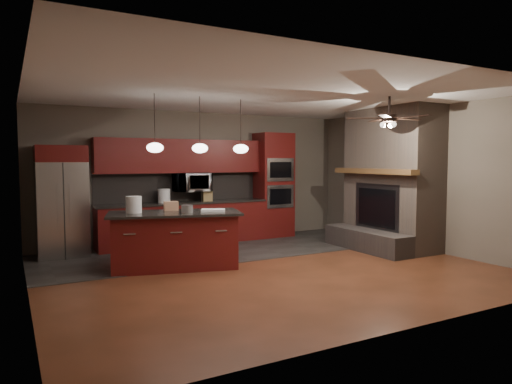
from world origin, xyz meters
TOP-DOWN VIEW (x-y plane):
  - ground at (0.00, 0.00)m, footprint 7.00×7.00m
  - ceiling at (0.00, 0.00)m, footprint 7.00×6.00m
  - back_wall at (0.00, 3.00)m, footprint 7.00×0.02m
  - right_wall at (3.50, 0.00)m, footprint 0.02×6.00m
  - left_wall at (-3.50, 0.00)m, footprint 0.02×6.00m
  - slate_tile_patch at (0.00, 1.80)m, footprint 7.00×2.40m
  - fireplace_column at (3.04, 0.40)m, footprint 1.30×2.10m
  - back_cabinetry at (-0.48, 2.74)m, footprint 3.59×0.64m
  - oven_tower at (1.70, 2.69)m, footprint 0.80×0.63m
  - microwave at (-0.27, 2.75)m, footprint 0.73×0.41m
  - refrigerator at (-2.83, 2.62)m, footprint 0.86×0.75m
  - kitchen_island at (-1.31, 0.80)m, footprint 2.29×1.47m
  - white_bucket at (-1.92, 1.00)m, footprint 0.34×0.34m
  - paint_can at (-1.16, 0.61)m, footprint 0.19×0.19m
  - paint_tray at (-0.73, 0.57)m, footprint 0.47×0.41m
  - cardboard_box at (-1.28, 1.09)m, footprint 0.26×0.21m
  - counter_bucket at (-0.90, 2.70)m, footprint 0.27×0.27m
  - counter_box at (0.03, 2.65)m, footprint 0.21×0.17m
  - pendant_left at (-1.65, 0.70)m, footprint 0.26×0.26m
  - pendant_center at (-0.90, 0.70)m, footprint 0.26×0.26m
  - pendant_right at (-0.15, 0.70)m, footprint 0.26×0.26m
  - ceiling_fan at (1.80, -0.80)m, footprint 1.27×1.33m

SIDE VIEW (x-z plane):
  - ground at x=0.00m, z-range 0.00..0.00m
  - slate_tile_patch at x=0.00m, z-range 0.00..0.01m
  - kitchen_island at x=-1.31m, z-range 0.01..0.93m
  - back_cabinetry at x=-0.48m, z-range -0.21..1.99m
  - paint_tray at x=-0.73m, z-range 0.92..0.96m
  - paint_can at x=-1.16m, z-range 0.92..1.04m
  - cardboard_box at x=-1.28m, z-range 0.92..1.07m
  - counter_box at x=0.03m, z-range 0.90..1.12m
  - refrigerator at x=-2.83m, z-range 0.00..2.03m
  - counter_bucket at x=-0.90m, z-range 0.90..1.18m
  - white_bucket at x=-1.92m, z-range 0.92..1.19m
  - oven_tower at x=1.70m, z-range 0.00..2.38m
  - fireplace_column at x=3.04m, z-range -0.10..2.70m
  - microwave at x=-0.27m, z-range 1.05..1.55m
  - back_wall at x=0.00m, z-range 0.00..2.80m
  - right_wall at x=3.50m, z-range 0.00..2.80m
  - left_wall at x=-3.50m, z-range 0.00..2.80m
  - pendant_left at x=-1.65m, z-range 1.51..2.42m
  - pendant_center at x=-0.90m, z-range 1.51..2.42m
  - pendant_right at x=-0.15m, z-range 1.51..2.42m
  - ceiling_fan at x=1.80m, z-range 2.25..2.66m
  - ceiling at x=0.00m, z-range 2.79..2.81m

